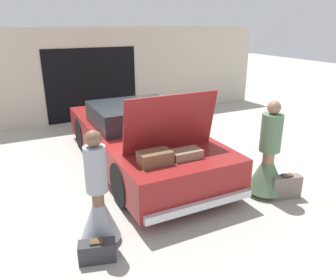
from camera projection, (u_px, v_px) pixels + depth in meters
ground_plane at (141, 164)px, 7.14m from camera, size 40.00×40.00×0.00m
garage_wall_back at (91, 75)px, 10.00m from camera, size 12.00×0.14×2.80m
car at (140, 138)px, 6.96m from camera, size 2.02×4.91×1.82m
person_left at (99, 204)px, 4.42m from camera, size 0.55×0.55×1.65m
person_right at (268, 163)px, 5.71m from camera, size 0.68×0.68×1.70m
suitcase_beside_left_person at (97, 251)px, 4.21m from camera, size 0.51×0.32×0.31m
suitcase_beside_right_person at (285, 187)px, 5.70m from camera, size 0.56×0.32×0.45m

